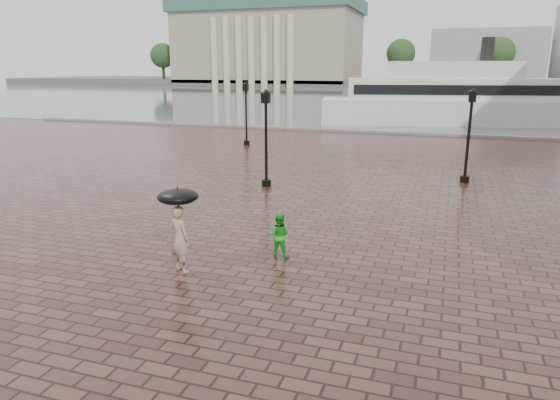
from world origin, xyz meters
name	(u,v)px	position (x,y,z in m)	size (l,w,h in m)	color
ground	(350,287)	(0.00, 0.00, 0.00)	(300.00, 300.00, 0.00)	#341A18
harbour_water	(442,97)	(0.00, 92.00, 0.00)	(240.00, 240.00, 0.00)	#485158
quay_edge	(423,135)	(0.00, 32.00, 0.00)	(80.00, 0.60, 0.30)	slate
far_shore	(447,83)	(0.00, 160.00, 1.00)	(300.00, 60.00, 2.00)	#4C4C47
museum	(269,41)	(-55.00, 144.61, 13.91)	(57.00, 32.50, 26.00)	gray
far_trees	(449,53)	(0.00, 138.00, 9.42)	(188.00, 8.00, 13.50)	#2D2119
street_lamps	(316,126)	(-5.00, 15.33, 2.33)	(15.44, 12.44, 4.40)	black
adult_pedestrian	(180,239)	(-4.62, -0.49, 0.95)	(0.69, 0.45, 1.89)	tan
child_pedestrian	(279,235)	(-2.41, 1.42, 0.67)	(0.65, 0.51, 1.34)	green
ferry_near	(451,99)	(1.93, 41.78, 2.51)	(26.16, 11.03, 8.35)	silver
umbrella	(178,197)	(-4.62, -0.49, 2.14)	(1.10, 1.10, 1.20)	black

